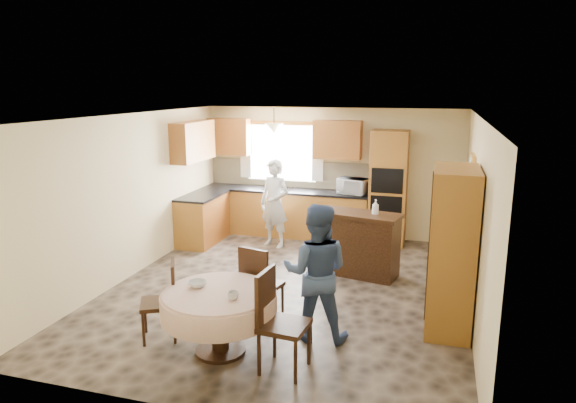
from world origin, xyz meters
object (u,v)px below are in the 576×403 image
(cupboard, at_px, (452,250))
(chair_right, at_px, (277,316))
(oven_tower, at_px, (388,188))
(person_dining, at_px, (316,272))
(person_sink, at_px, (275,204))
(sideboard, at_px, (357,246))
(dining_table, at_px, (219,305))
(chair_left, at_px, (165,296))
(chair_back, at_px, (259,281))

(cupboard, bearing_deg, chair_right, -138.56)
(oven_tower, bearing_deg, person_dining, -96.03)
(oven_tower, xyz_separation_m, chair_right, (-0.65, -4.77, -0.47))
(oven_tower, distance_m, person_sink, 2.12)
(sideboard, xyz_separation_m, person_dining, (-0.14, -2.21, 0.34))
(cupboard, relative_size, chair_right, 1.85)
(dining_table, height_order, chair_left, chair_left)
(person_dining, bearing_deg, cupboard, -160.56)
(oven_tower, xyz_separation_m, chair_back, (-1.19, -3.81, -0.51))
(chair_left, xyz_separation_m, chair_right, (1.45, -0.28, 0.08))
(sideboard, height_order, chair_back, chair_back)
(chair_right, bearing_deg, sideboard, -1.46)
(cupboard, distance_m, person_sink, 3.93)
(cupboard, height_order, chair_back, cupboard)
(dining_table, distance_m, chair_back, 0.83)
(oven_tower, distance_m, chair_left, 4.99)
(person_dining, bearing_deg, oven_tower, -102.96)
(dining_table, height_order, person_sink, person_sink)
(cupboard, height_order, person_dining, cupboard)
(cupboard, bearing_deg, person_sink, 140.57)
(chair_back, height_order, person_sink, person_sink)
(chair_back, bearing_deg, cupboard, -152.91)
(chair_right, xyz_separation_m, person_sink, (-1.31, 4.01, 0.21))
(cupboard, relative_size, chair_left, 2.12)
(chair_back, bearing_deg, dining_table, 91.61)
(cupboard, bearing_deg, oven_tower, 108.23)
(cupboard, relative_size, dining_table, 1.55)
(sideboard, bearing_deg, person_sink, 160.40)
(oven_tower, xyz_separation_m, person_sink, (-1.96, -0.75, -0.25))
(person_sink, relative_size, person_dining, 1.00)
(chair_left, distance_m, person_sink, 3.75)
(oven_tower, distance_m, chair_back, 4.03)
(oven_tower, bearing_deg, person_sink, -158.99)
(dining_table, distance_m, person_dining, 1.16)
(oven_tower, relative_size, person_sink, 1.32)
(sideboard, height_order, chair_right, chair_right)
(chair_right, distance_m, person_dining, 0.84)
(chair_right, relative_size, person_sink, 0.66)
(oven_tower, relative_size, cupboard, 1.07)
(person_sink, bearing_deg, oven_tower, 38.07)
(sideboard, relative_size, dining_table, 1.03)
(cupboard, height_order, dining_table, cupboard)
(chair_right, height_order, person_dining, person_dining)
(cupboard, relative_size, person_dining, 1.22)
(sideboard, height_order, person_sink, person_sink)
(chair_right, bearing_deg, person_dining, -10.93)
(oven_tower, distance_m, cupboard, 3.42)
(sideboard, bearing_deg, chair_right, -85.18)
(cupboard, relative_size, person_sink, 1.23)
(sideboard, distance_m, chair_right, 3.02)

